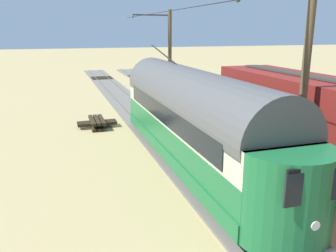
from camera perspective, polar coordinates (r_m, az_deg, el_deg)
name	(u,v)px	position (r m, az deg, el deg)	size (l,w,h in m)	color
ground_plane	(239,160)	(16.96, 11.40, -5.36)	(220.00, 220.00, 0.00)	tan
track_streetcar_siding	(279,151)	(18.42, 17.49, -3.93)	(2.80, 80.00, 0.18)	#666059
track_adjacent_siding	(189,162)	(16.24, 3.42, -5.82)	(2.80, 80.00, 0.18)	#666059
vintage_streetcar	(191,116)	(15.44, 3.77, 1.62)	(2.65, 16.04, 4.87)	#196033
catenary_pole_foreground	(169,58)	(26.83, 0.12, 10.83)	(2.97, 0.28, 7.32)	brown
catenary_pole_mid_near	(302,91)	(13.28, 20.74, 5.37)	(2.97, 0.28, 7.32)	brown
overhead_wire_run	(229,1)	(12.36, 9.76, 19.19)	(2.76, 34.43, 0.18)	black
spare_tie_stack	(97,123)	(22.51, -11.36, 0.49)	(2.40, 2.40, 0.54)	#2D2316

